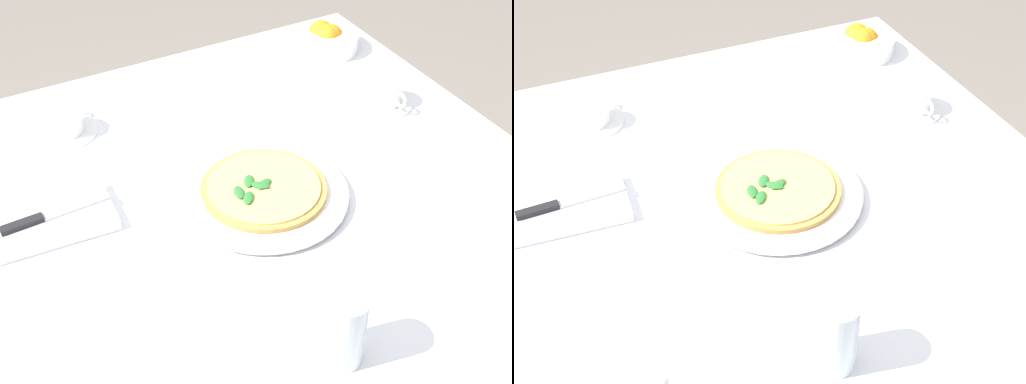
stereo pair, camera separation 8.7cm
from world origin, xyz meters
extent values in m
cube|color=white|center=(0.00, 0.00, 0.75)|extent=(1.15, 1.15, 0.02)
cube|color=white|center=(0.00, 0.57, 0.60)|extent=(1.15, 0.01, 0.28)
cube|color=white|center=(0.57, 0.00, 0.60)|extent=(0.01, 1.15, 0.28)
cylinder|color=brown|center=(0.48, 0.48, 0.37)|extent=(0.06, 0.06, 0.74)
cylinder|color=white|center=(0.03, 0.00, 0.76)|extent=(0.19, 0.19, 0.01)
cylinder|color=white|center=(0.03, 0.00, 0.77)|extent=(0.31, 0.31, 0.01)
cylinder|color=#C68E47|center=(0.03, 0.00, 0.78)|extent=(0.23, 0.23, 0.01)
cylinder|color=#EAC66B|center=(0.03, 0.00, 0.79)|extent=(0.21, 0.21, 0.00)
ellipsoid|color=#2D7533|center=(-0.01, -0.02, 0.79)|extent=(0.04, 0.04, 0.01)
ellipsoid|color=#2D7533|center=(0.02, 0.00, 0.79)|extent=(0.04, 0.04, 0.01)
ellipsoid|color=#2D7533|center=(0.01, 0.02, 0.79)|extent=(0.03, 0.04, 0.01)
ellipsoid|color=#2D7533|center=(-0.02, 0.00, 0.79)|extent=(0.03, 0.04, 0.01)
ellipsoid|color=#2D7533|center=(0.03, 0.00, 0.79)|extent=(0.04, 0.03, 0.01)
cylinder|color=white|center=(0.41, 0.16, 0.76)|extent=(0.13, 0.13, 0.01)
cylinder|color=white|center=(0.41, 0.16, 0.79)|extent=(0.08, 0.08, 0.05)
torus|color=white|center=(0.42, 0.11, 0.79)|extent=(0.01, 0.04, 0.03)
cylinder|color=black|center=(0.41, 0.16, 0.81)|extent=(0.07, 0.07, 0.00)
cylinder|color=white|center=(-0.23, 0.38, 0.76)|extent=(0.13, 0.13, 0.01)
cylinder|color=white|center=(-0.23, 0.38, 0.79)|extent=(0.08, 0.08, 0.05)
torus|color=white|center=(-0.20, 0.42, 0.79)|extent=(0.02, 0.03, 0.03)
cylinder|color=black|center=(-0.23, 0.38, 0.81)|extent=(0.07, 0.07, 0.00)
cylinder|color=white|center=(-0.04, -0.36, 0.82)|extent=(0.07, 0.07, 0.13)
cylinder|color=silver|center=(-0.04, -0.36, 0.80)|extent=(0.06, 0.06, 0.10)
cube|color=white|center=(-0.34, 0.12, 0.77)|extent=(0.23, 0.14, 0.02)
cube|color=silver|center=(-0.29, 0.12, 0.78)|extent=(0.12, 0.03, 0.01)
cube|color=black|center=(-0.38, 0.11, 0.78)|extent=(0.08, 0.02, 0.01)
cylinder|color=white|center=(0.44, 0.42, 0.78)|extent=(0.15, 0.15, 0.04)
sphere|color=orange|center=(0.45, 0.42, 0.79)|extent=(0.06, 0.06, 0.06)
sphere|color=orange|center=(0.44, 0.44, 0.79)|extent=(0.06, 0.06, 0.06)
sphere|color=orange|center=(0.44, 0.42, 0.79)|extent=(0.06, 0.06, 0.06)
camera|label=1|loc=(-0.45, -0.85, 1.59)|focal=49.02mm
camera|label=2|loc=(-0.37, -0.89, 1.59)|focal=49.02mm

